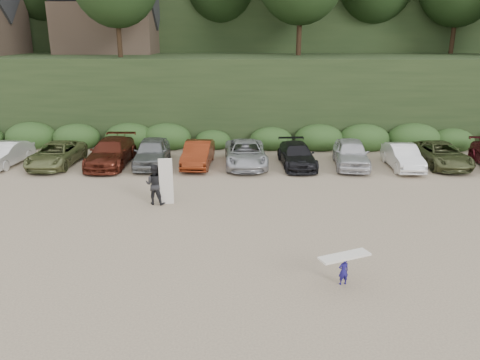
{
  "coord_description": "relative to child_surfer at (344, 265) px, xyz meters",
  "views": [
    {
      "loc": [
        0.1,
        -17.26,
        7.72
      ],
      "look_at": [
        -0.41,
        3.0,
        1.3
      ],
      "focal_mm": 35.0,
      "sensor_mm": 36.0,
      "label": 1
    }
  ],
  "objects": [
    {
      "name": "ground",
      "position": [
        -3.06,
        3.89,
        -0.7
      ],
      "size": [
        120.0,
        120.0,
        0.0
      ],
      "primitive_type": "plane",
      "color": "tan",
      "rests_on": "ground"
    },
    {
      "name": "child_surfer",
      "position": [
        0.0,
        0.0,
        0.0
      ],
      "size": [
        1.76,
        1.15,
        1.03
      ],
      "color": "navy",
      "rests_on": "ground"
    },
    {
      "name": "parked_cars",
      "position": [
        -2.13,
        13.86,
        0.04
      ],
      "size": [
        39.24,
        5.68,
        1.65
      ],
      "color": "silver",
      "rests_on": "ground"
    },
    {
      "name": "adult_surfer",
      "position": [
        -7.39,
        7.2,
        0.28
      ],
      "size": [
        1.41,
        0.9,
        2.26
      ],
      "color": "black",
      "rests_on": "ground"
    }
  ]
}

